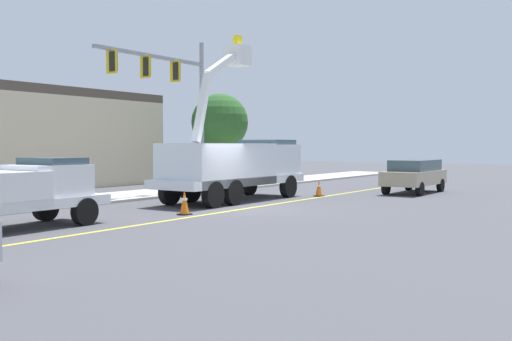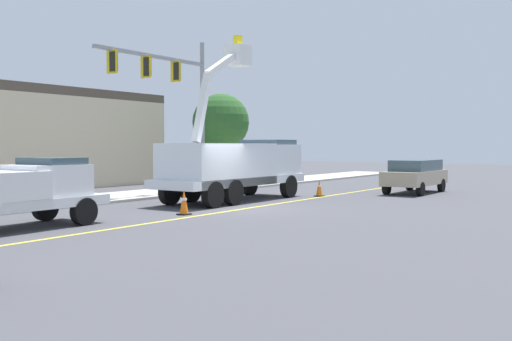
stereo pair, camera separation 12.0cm
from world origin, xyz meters
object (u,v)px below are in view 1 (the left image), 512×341
object	(u,v)px
traffic_cone_mid_rear	(319,188)
traffic_signal_mast	(172,87)
traffic_cone_mid_front	(184,202)
utility_bucket_truck	(235,164)
passing_minivan	(415,174)
service_pickup_truck	(10,191)

from	to	relation	value
traffic_cone_mid_rear	traffic_signal_mast	distance (m)	8.61
traffic_signal_mast	traffic_cone_mid_front	bearing A→B (deg)	-133.04
utility_bucket_truck	passing_minivan	world-z (taller)	utility_bucket_truck
utility_bucket_truck	traffic_cone_mid_rear	distance (m)	4.68
utility_bucket_truck	traffic_signal_mast	world-z (taller)	traffic_signal_mast
traffic_cone_mid_front	traffic_cone_mid_rear	xyz separation A→B (m)	(9.29, -0.06, -0.04)
passing_minivan	traffic_cone_mid_rear	size ratio (longest dim) A/B	6.05
passing_minivan	traffic_cone_mid_front	world-z (taller)	passing_minivan
utility_bucket_truck	traffic_cone_mid_front	bearing A→B (deg)	-160.67
traffic_cone_mid_rear	traffic_signal_mast	world-z (taller)	traffic_signal_mast
traffic_cone_mid_front	traffic_cone_mid_rear	bearing A→B (deg)	-0.39
traffic_cone_mid_front	traffic_signal_mast	xyz separation A→B (m)	(5.63, 6.03, 4.82)
traffic_cone_mid_front	traffic_cone_mid_rear	world-z (taller)	traffic_cone_mid_front
passing_minivan	traffic_signal_mast	xyz separation A→B (m)	(-8.28, 9.04, 4.28)
passing_minivan	traffic_signal_mast	world-z (taller)	traffic_signal_mast
traffic_cone_mid_rear	service_pickup_truck	bearing A→B (deg)	174.22
service_pickup_truck	passing_minivan	xyz separation A→B (m)	(19.65, -4.46, -0.15)
utility_bucket_truck	traffic_cone_mid_rear	world-z (taller)	utility_bucket_truck
utility_bucket_truck	traffic_signal_mast	size ratio (longest dim) A/B	1.07
service_pickup_truck	traffic_cone_mid_front	size ratio (longest dim) A/B	6.46
traffic_cone_mid_rear	traffic_cone_mid_front	bearing A→B (deg)	179.61
traffic_cone_mid_front	traffic_signal_mast	bearing A→B (deg)	46.96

